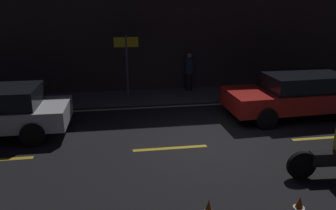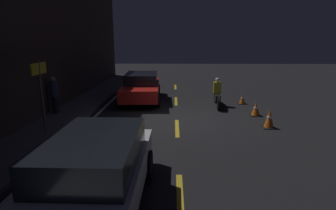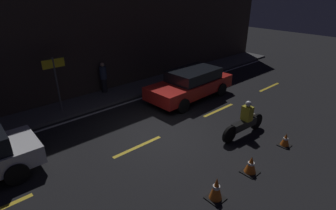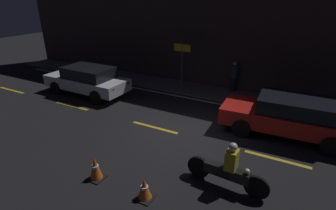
{
  "view_description": "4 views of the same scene",
  "coord_description": "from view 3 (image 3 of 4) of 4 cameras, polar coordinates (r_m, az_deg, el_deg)",
  "views": [
    {
      "loc": [
        -2.26,
        -7.84,
        3.85
      ],
      "look_at": [
        -0.99,
        0.44,
        1.08
      ],
      "focal_mm": 35.0,
      "sensor_mm": 36.0,
      "label": 1
    },
    {
      "loc": [
        -10.18,
        0.15,
        3.09
      ],
      "look_at": [
        -1.11,
        0.33,
        0.89
      ],
      "focal_mm": 28.0,
      "sensor_mm": 36.0,
      "label": 2
    },
    {
      "loc": [
        -5.36,
        -6.53,
        5.15
      ],
      "look_at": [
        0.56,
        0.16,
        1.09
      ],
      "focal_mm": 28.0,
      "sensor_mm": 36.0,
      "label": 3
    },
    {
      "loc": [
        3.73,
        -7.73,
        4.85
      ],
      "look_at": [
        -0.68,
        0.51,
        0.83
      ],
      "focal_mm": 28.0,
      "sensor_mm": 36.0,
      "label": 4
    }
  ],
  "objects": [
    {
      "name": "motorcycle",
      "position": [
        10.11,
        16.29,
        -3.6
      ],
      "size": [
        2.27,
        0.38,
        1.4
      ],
      "rotation": [
        0.0,
        0.0,
        -0.06
      ],
      "color": "black",
      "rests_on": "ground"
    },
    {
      "name": "ground_plane",
      "position": [
        9.89,
        -1.82,
        -6.94
      ],
      "size": [
        56.0,
        56.0,
        0.0
      ],
      "primitive_type": "plane",
      "color": "black"
    },
    {
      "name": "lane_dash_d",
      "position": [
        12.15,
        10.96,
        -1.1
      ],
      "size": [
        2.0,
        0.14,
        0.01
      ],
      "color": "gold",
      "rests_on": "ground"
    },
    {
      "name": "traffic_cone_far",
      "position": [
        10.14,
        24.2,
        -6.93
      ],
      "size": [
        0.39,
        0.39,
        0.49
      ],
      "color": "black",
      "rests_on": "ground"
    },
    {
      "name": "pedestrian",
      "position": [
        13.83,
        -13.86,
        5.84
      ],
      "size": [
        0.34,
        0.34,
        1.56
      ],
      "color": "black",
      "rests_on": "raised_curb"
    },
    {
      "name": "traffic_cone_near",
      "position": [
        7.28,
        10.46,
        -17.49
      ],
      "size": [
        0.45,
        0.45,
        0.69
      ],
      "color": "black",
      "rests_on": "ground"
    },
    {
      "name": "raised_curb",
      "position": [
        13.37,
        -14.6,
        1.24
      ],
      "size": [
        28.0,
        1.81,
        0.12
      ],
      "color": "#4C4C4F",
      "rests_on": "ground"
    },
    {
      "name": "traffic_cone_mid",
      "position": [
        8.41,
        17.6,
        -12.31
      ],
      "size": [
        0.46,
        0.46,
        0.58
      ],
      "color": "black",
      "rests_on": "ground"
    },
    {
      "name": "building_front",
      "position": [
        13.42,
        -18.4,
        16.22
      ],
      "size": [
        28.0,
        0.3,
        7.0
      ],
      "color": "#382D28",
      "rests_on": "ground"
    },
    {
      "name": "lane_dash_e",
      "position": [
        15.73,
        21.21,
        3.65
      ],
      "size": [
        2.0,
        0.14,
        0.01
      ],
      "color": "gold",
      "rests_on": "ground"
    },
    {
      "name": "lane_solid_kerb",
      "position": [
        12.45,
        -12.08,
        -0.55
      ],
      "size": [
        25.2,
        0.14,
        0.01
      ],
      "color": "silver",
      "rests_on": "ground"
    },
    {
      "name": "shop_sign",
      "position": [
        11.94,
        -23.32,
        6.15
      ],
      "size": [
        0.9,
        0.08,
        2.4
      ],
      "color": "#4C4C51",
      "rests_on": "raised_curb"
    },
    {
      "name": "lane_dash_c",
      "position": [
        9.39,
        -6.57,
        -9.0
      ],
      "size": [
        2.0,
        0.14,
        0.01
      ],
      "color": "gold",
      "rests_on": "ground"
    },
    {
      "name": "taxi_red",
      "position": [
        12.99,
        5.04,
        4.73
      ],
      "size": [
        4.67,
        2.1,
        1.46
      ],
      "rotation": [
        0.0,
        0.0,
        3.19
      ],
      "color": "red",
      "rests_on": "ground"
    }
  ]
}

